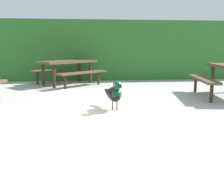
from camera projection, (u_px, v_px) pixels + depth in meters
hedge_wall at (99, 50)px, 9.49m from camera, size 28.00×1.84×2.08m
picnic_table_foreground at (96, 146)px, 1.43m from camera, size 1.85×1.87×0.74m
bird_grackle at (115, 93)px, 1.49m from camera, size 0.10×0.29×0.18m
picnic_table_far_centre at (68, 67)px, 7.72m from camera, size 2.40×2.39×0.74m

